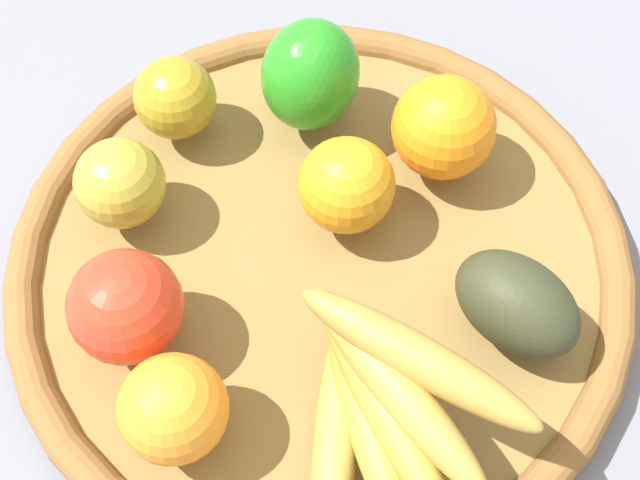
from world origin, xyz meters
The scene contains 11 objects.
ground_plane centered at (0.00, 0.00, 0.00)m, with size 2.40×2.40×0.00m, color slate.
basket centered at (0.00, 0.00, 0.02)m, with size 0.47×0.47×0.04m.
avocado centered at (-0.01, 0.15, 0.07)m, with size 0.09×0.06×0.06m, color #333620.
banana_bunch centered at (0.10, 0.09, 0.08)m, with size 0.17×0.17×0.08m.
apple_1 centered at (-0.05, -0.16, 0.07)m, with size 0.06×0.06×0.06m, color #A48920.
bell_pepper centered at (-0.11, -0.07, 0.08)m, with size 0.08×0.07×0.09m, color #25911F.
apple_0 centered at (0.12, -0.09, 0.08)m, with size 0.08×0.08×0.08m, color red.
orange_1 centered at (-0.12, 0.04, 0.08)m, with size 0.08×0.08×0.08m, color orange.
orange_0 centered at (-0.04, 0.00, 0.07)m, with size 0.07×0.07×0.07m, color orange.
orange_2 centered at (0.16, -0.02, 0.07)m, with size 0.07×0.07×0.07m, color orange.
apple_2 centered at (0.03, -0.15, 0.07)m, with size 0.07×0.07×0.07m, color gold.
Camera 1 is at (0.29, 0.15, 0.62)m, focal length 51.21 mm.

